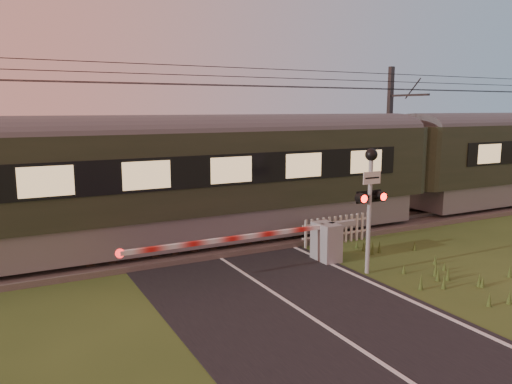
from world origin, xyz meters
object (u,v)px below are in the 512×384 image
picket_fence (338,229)px  crossing_signal (370,188)px  train (404,164)px  boom_gate (317,241)px  catenary_mast (390,136)px

picket_fence → crossing_signal: bearing=-111.6°
train → boom_gate: bearing=-153.5°
train → boom_gate: size_ratio=5.92×
crossing_signal → picket_fence: (1.19, 3.01, -1.99)m
boom_gate → picket_fence: size_ratio=2.59×
crossing_signal → picket_fence: bearing=68.4°
boom_gate → catenary_mast: size_ratio=1.14×
crossing_signal → catenary_mast: catenary_mast is taller
catenary_mast → crossing_signal: bearing=-135.3°
picket_fence → boom_gate: bearing=-142.5°
picket_fence → catenary_mast: (6.03, 4.12, 2.95)m
catenary_mast → boom_gate: bearing=-144.9°
train → catenary_mast: bearing=61.6°
crossing_signal → picket_fence: size_ratio=1.24×
crossing_signal → catenary_mast: bearing=44.7°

